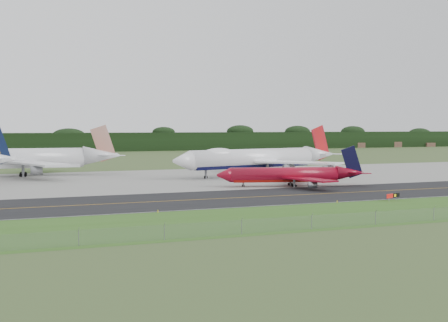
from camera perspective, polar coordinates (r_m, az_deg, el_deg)
ground at (r=149.39m, az=4.67°, el=-3.02°), size 600.00×600.00×0.00m
grass_verge at (r=119.50m, az=12.33°, el=-4.64°), size 400.00×30.00×0.01m
taxiway at (r=145.86m, az=5.39°, el=-3.17°), size 400.00×32.00×0.02m
apron at (r=196.00m, az=-2.11°, el=-1.53°), size 400.00×78.00×0.01m
taxiway_centreline at (r=145.86m, az=5.39°, el=-3.16°), size 400.00×0.40×0.00m
taxiway_edge_line at (r=132.43m, az=8.51°, el=-3.83°), size 400.00×0.25×0.00m
perimeter_fence at (r=109.02m, az=16.24°, el=-4.86°), size 320.00×0.10×320.00m
horizon_treeline at (r=411.78m, az=-12.89°, el=1.62°), size 700.00×25.00×12.00m
jet_ba_747 at (r=203.43m, az=3.10°, el=0.23°), size 65.44×53.28×16.60m
jet_red_737 at (r=168.61m, az=6.23°, el=-1.29°), size 39.91×31.87×10.92m
jet_star_tail at (r=211.83m, az=-17.98°, el=0.18°), size 63.43×52.90×16.72m
taxiway_sign at (r=140.00m, az=15.20°, el=-3.08°), size 4.50×1.75×1.57m
edge_marker_left at (r=117.52m, az=-6.07°, el=-4.59°), size 0.16×0.16×0.50m
edge_marker_center at (r=133.79m, az=10.31°, el=-3.68°), size 0.16×0.16×0.50m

